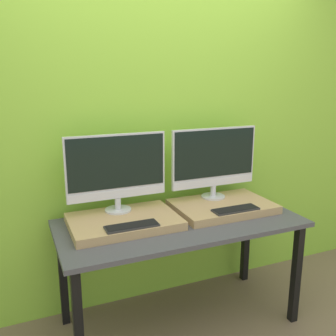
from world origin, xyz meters
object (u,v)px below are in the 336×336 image
(keyboard_left, at_px, (132,226))
(keyboard_right, at_px, (236,209))
(monitor_left, at_px, (117,169))
(monitor_right, at_px, (214,160))

(keyboard_left, height_order, keyboard_right, same)
(monitor_left, bearing_deg, keyboard_left, -90.00)
(monitor_left, distance_m, monitor_right, 0.71)
(monitor_right, distance_m, keyboard_right, 0.40)
(keyboard_left, bearing_deg, monitor_right, 22.59)
(keyboard_right, bearing_deg, monitor_left, 157.41)
(monitor_left, height_order, keyboard_right, monitor_left)
(keyboard_left, distance_m, monitor_right, 0.82)
(monitor_left, bearing_deg, keyboard_right, -22.59)
(monitor_left, xyz_separation_m, monitor_right, (0.71, 0.00, 0.00))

